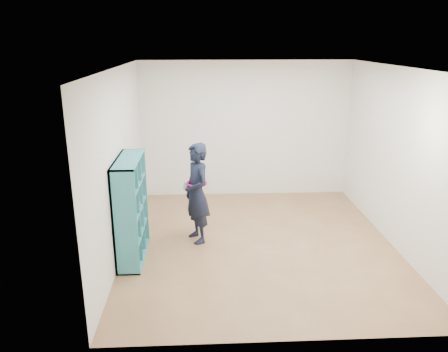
{
  "coord_description": "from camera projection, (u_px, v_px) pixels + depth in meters",
  "views": [
    {
      "loc": [
        -0.84,
        -5.97,
        2.97
      ],
      "look_at": [
        -0.51,
        0.3,
        0.99
      ],
      "focal_mm": 35.0,
      "sensor_mm": 36.0,
      "label": 1
    }
  ],
  "objects": [
    {
      "name": "floor",
      "position": [
        259.0,
        243.0,
        6.62
      ],
      "size": [
        4.5,
        4.5,
        0.0
      ],
      "primitive_type": "plane",
      "color": "brown",
      "rests_on": "ground"
    },
    {
      "name": "wall_left",
      "position": [
        120.0,
        163.0,
        6.14
      ],
      "size": [
        0.02,
        4.5,
        2.6
      ],
      "primitive_type": "cube",
      "color": "silver",
      "rests_on": "floor"
    },
    {
      "name": "smartphone",
      "position": [
        185.0,
        187.0,
        6.49
      ],
      "size": [
        0.06,
        0.07,
        0.13
      ],
      "rotation": [
        0.23,
        0.0,
        0.71
      ],
      "color": "silver",
      "rests_on": "person"
    },
    {
      "name": "wall_front",
      "position": [
        293.0,
        225.0,
        4.09
      ],
      "size": [
        4.0,
        0.02,
        2.6
      ],
      "primitive_type": "cube",
      "color": "silver",
      "rests_on": "floor"
    },
    {
      "name": "wall_right",
      "position": [
        398.0,
        159.0,
        6.33
      ],
      "size": [
        0.02,
        4.5,
        2.6
      ],
      "primitive_type": "cube",
      "color": "silver",
      "rests_on": "floor"
    },
    {
      "name": "bookshelf",
      "position": [
        129.0,
        211.0,
        6.02
      ],
      "size": [
        0.32,
        1.08,
        1.45
      ],
      "color": "teal",
      "rests_on": "floor"
    },
    {
      "name": "ceiling",
      "position": [
        263.0,
        68.0,
        5.84
      ],
      "size": [
        4.5,
        4.5,
        0.0
      ],
      "primitive_type": "plane",
      "color": "white",
      "rests_on": "wall_back"
    },
    {
      "name": "person",
      "position": [
        197.0,
        193.0,
        6.51
      ],
      "size": [
        0.56,
        0.66,
        1.53
      ],
      "rotation": [
        0.0,
        0.0,
        -1.17
      ],
      "color": "black",
      "rests_on": "floor"
    },
    {
      "name": "wall_back",
      "position": [
        246.0,
        130.0,
        8.38
      ],
      "size": [
        4.0,
        0.02,
        2.6
      ],
      "primitive_type": "cube",
      "color": "silver",
      "rests_on": "floor"
    }
  ]
}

